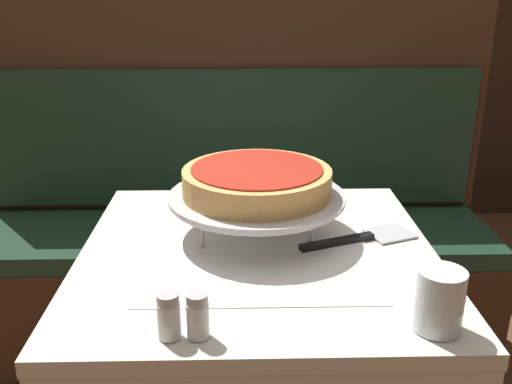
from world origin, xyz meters
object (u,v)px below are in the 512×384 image
object	(u,v)px
dining_table_front	(258,293)
salt_shaker	(169,316)
pepper_shaker	(198,316)
napkin_holder	(284,178)
water_glass_near	(439,300)
booth_bench	(232,257)
pizza_server	(360,238)
dining_table_rear	(228,129)
deep_dish_pizza	(256,181)
pizza_pan_stand	(256,198)
condiment_caddy	(240,96)

from	to	relation	value
dining_table_front	salt_shaker	world-z (taller)	salt_shaker
pepper_shaker	napkin_holder	bearing A→B (deg)	74.29
water_glass_near	salt_shaker	world-z (taller)	water_glass_near
booth_bench	pizza_server	bearing A→B (deg)	-66.61
dining_table_rear	water_glass_near	bearing A→B (deg)	-78.15
dining_table_front	salt_shaker	xyz separation A→B (m)	(-0.15, -0.31, 0.14)
dining_table_front	deep_dish_pizza	bearing A→B (deg)	91.93
dining_table_front	booth_bench	size ratio (longest dim) A/B	0.42
pizza_server	salt_shaker	xyz separation A→B (m)	(-0.37, -0.35, 0.03)
pizza_pan_stand	salt_shaker	distance (m)	0.42
pizza_pan_stand	pepper_shaker	xyz separation A→B (m)	(-0.10, -0.39, -0.05)
dining_table_front	napkin_holder	distance (m)	0.37
water_glass_near	pepper_shaker	bearing A→B (deg)	-178.12
deep_dish_pizza	water_glass_near	distance (m)	0.48
salt_shaker	napkin_holder	world-z (taller)	napkin_holder
booth_bench	deep_dish_pizza	size ratio (longest dim) A/B	5.46
water_glass_near	pizza_pan_stand	bearing A→B (deg)	126.89
booth_bench	salt_shaker	bearing A→B (deg)	-94.36
pizza_server	pizza_pan_stand	bearing A→B (deg)	170.05
pizza_pan_stand	condiment_caddy	bearing A→B (deg)	91.50
dining_table_rear	salt_shaker	distance (m)	1.82
dining_table_front	pizza_server	size ratio (longest dim) A/B	2.76
pepper_shaker	condiment_caddy	xyz separation A→B (m)	(0.06, 1.87, -0.01)
pizza_server	napkin_holder	world-z (taller)	napkin_holder
dining_table_front	pepper_shaker	distance (m)	0.36
napkin_holder	deep_dish_pizza	bearing A→B (deg)	-107.72
deep_dish_pizza	dining_table_front	bearing A→B (deg)	-88.07
pizza_pan_stand	napkin_holder	bearing A→B (deg)	72.28
water_glass_near	condiment_caddy	distance (m)	1.88
deep_dish_pizza	pizza_server	size ratio (longest dim) A/B	1.20
salt_shaker	pepper_shaker	world-z (taller)	same
condiment_caddy	dining_table_rear	bearing A→B (deg)	-134.95
salt_shaker	condiment_caddy	distance (m)	1.87
deep_dish_pizza	salt_shaker	size ratio (longest dim) A/B	4.23
booth_bench	salt_shaker	distance (m)	1.11
pizza_pan_stand	condiment_caddy	world-z (taller)	condiment_caddy
deep_dish_pizza	salt_shaker	bearing A→B (deg)	-110.42
pizza_pan_stand	dining_table_rear	bearing A→B (deg)	93.82
dining_table_front	napkin_holder	xyz separation A→B (m)	(0.08, 0.32, 0.15)
booth_bench	pizza_pan_stand	distance (m)	0.79
deep_dish_pizza	salt_shaker	xyz separation A→B (m)	(-0.14, -0.39, -0.09)
booth_bench	pizza_server	size ratio (longest dim) A/B	6.52
deep_dish_pizza	pepper_shaker	bearing A→B (deg)	-104.41
dining_table_front	salt_shaker	bearing A→B (deg)	-115.37
deep_dish_pizza	salt_shaker	world-z (taller)	deep_dish_pizza
pizza_server	water_glass_near	world-z (taller)	water_glass_near
dining_table_rear	pepper_shaker	world-z (taller)	pepper_shaker
condiment_caddy	dining_table_front	bearing A→B (deg)	-88.48
salt_shaker	napkin_holder	bearing A→B (deg)	70.62
dining_table_front	dining_table_rear	bearing A→B (deg)	93.72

